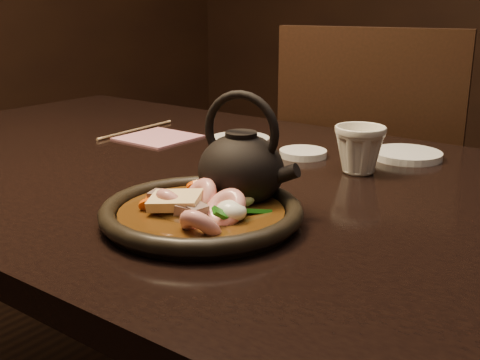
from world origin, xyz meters
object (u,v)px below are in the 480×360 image
Objects in this scene: chair at (374,198)px; tea_cup at (360,148)px; table at (202,210)px; teapot at (242,166)px; plate at (202,213)px.

tea_cup is (0.19, -0.50, 0.26)m from chair.
teapot is (0.18, -0.12, 0.14)m from table.
chair reaches higher than tea_cup.
chair is at bearing 89.60° from teapot.
chair is 5.89× the size of teapot.
chair is (0.04, 0.65, -0.14)m from table.
chair is 11.08× the size of tea_cup.
teapot reaches higher than plate.
tea_cup reaches higher than plate.
chair is at bearing 98.75° from plate.
table is 1.64× the size of chair.
tea_cup is 0.53× the size of teapot.
table is at bearing -147.91° from tea_cup.
chair reaches higher than plate.
plate is 3.10× the size of tea_cup.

